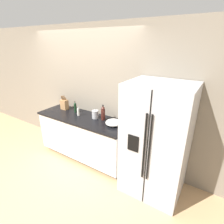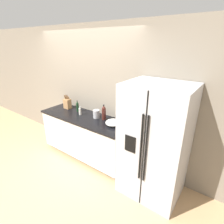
# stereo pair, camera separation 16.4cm
# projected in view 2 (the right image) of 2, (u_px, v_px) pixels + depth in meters

# --- Properties ---
(ground_plane) EXTENTS (14.00, 14.00, 0.00)m
(ground_plane) POSITION_uv_depth(u_px,v_px,m) (46.00, 174.00, 3.24)
(ground_plane) COLOR tan
(wall_back) EXTENTS (10.00, 0.05, 2.60)m
(wall_back) POSITION_uv_depth(u_px,v_px,m) (88.00, 92.00, 3.67)
(wall_back) COLOR gray
(wall_back) RESTS_ON ground_plane
(counter_unit) EXTENTS (1.94, 0.64, 0.91)m
(counter_unit) POSITION_uv_depth(u_px,v_px,m) (86.00, 136.00, 3.61)
(counter_unit) COLOR black
(counter_unit) RESTS_ON ground_plane
(refrigerator) EXTENTS (0.90, 0.77, 1.77)m
(refrigerator) POSITION_uv_depth(u_px,v_px,m) (155.00, 142.00, 2.59)
(refrigerator) COLOR #B2B2B5
(refrigerator) RESTS_ON ground_plane
(knife_block) EXTENTS (0.15, 0.11, 0.30)m
(knife_block) POSITION_uv_depth(u_px,v_px,m) (67.00, 103.00, 3.82)
(knife_block) COLOR #A87A4C
(knife_block) RESTS_ON counter_unit
(wine_bottle) EXTENTS (0.08, 0.08, 0.30)m
(wine_bottle) POSITION_uv_depth(u_px,v_px,m) (104.00, 113.00, 3.25)
(wine_bottle) COLOR #3D1914
(wine_bottle) RESTS_ON counter_unit
(soap_dispenser) EXTENTS (0.05, 0.05, 0.18)m
(soap_dispenser) POSITION_uv_depth(u_px,v_px,m) (80.00, 111.00, 3.49)
(soap_dispenser) COLOR silver
(soap_dispenser) RESTS_ON counter_unit
(oil_bottle) EXTENTS (0.05, 0.05, 0.24)m
(oil_bottle) POSITION_uv_depth(u_px,v_px,m) (78.00, 107.00, 3.65)
(oil_bottle) COLOR black
(oil_bottle) RESTS_ON counter_unit
(steel_canister) EXTENTS (0.13, 0.13, 0.17)m
(steel_canister) POSITION_uv_depth(u_px,v_px,m) (96.00, 114.00, 3.35)
(steel_canister) COLOR #A3A3A5
(steel_canister) RESTS_ON counter_unit
(mixing_bowl) EXTENTS (0.28, 0.28, 0.10)m
(mixing_bowl) POSITION_uv_depth(u_px,v_px,m) (113.00, 123.00, 3.06)
(mixing_bowl) COLOR white
(mixing_bowl) RESTS_ON counter_unit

